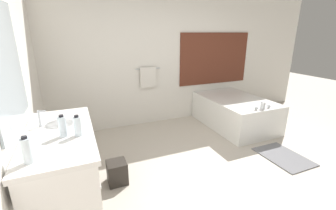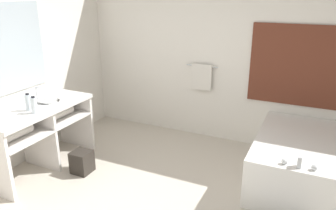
{
  "view_description": "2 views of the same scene",
  "coord_description": "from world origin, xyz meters",
  "px_view_note": "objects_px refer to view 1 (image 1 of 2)",
  "views": [
    {
      "loc": [
        -1.65,
        -2.04,
        1.82
      ],
      "look_at": [
        -0.37,
        0.98,
        0.76
      ],
      "focal_mm": 24.0,
      "sensor_mm": 36.0,
      "label": 1
    },
    {
      "loc": [
        1.3,
        -2.47,
        2.24
      ],
      "look_at": [
        -0.33,
        1.0,
        0.89
      ],
      "focal_mm": 35.0,
      "sensor_mm": 36.0,
      "label": 2
    }
  ],
  "objects_px": {
    "bathtub": "(234,111)",
    "waste_bin": "(117,172)",
    "water_bottle_1": "(63,126)",
    "water_bottle_3": "(27,151)",
    "water_bottle_2": "(78,126)"
  },
  "relations": [
    {
      "from": "bathtub",
      "to": "waste_bin",
      "type": "distance_m",
      "value": 2.73
    },
    {
      "from": "bathtub",
      "to": "water_bottle_2",
      "type": "xyz_separation_m",
      "value": [
        -2.94,
        -1.23,
        0.64
      ]
    },
    {
      "from": "bathtub",
      "to": "waste_bin",
      "type": "bearing_deg",
      "value": -159.81
    },
    {
      "from": "water_bottle_1",
      "to": "water_bottle_2",
      "type": "relative_size",
      "value": 1.04
    },
    {
      "from": "bathtub",
      "to": "water_bottle_2",
      "type": "bearing_deg",
      "value": -157.25
    },
    {
      "from": "water_bottle_1",
      "to": "water_bottle_3",
      "type": "relative_size",
      "value": 0.98
    },
    {
      "from": "water_bottle_3",
      "to": "waste_bin",
      "type": "height_order",
      "value": "water_bottle_3"
    },
    {
      "from": "water_bottle_2",
      "to": "waste_bin",
      "type": "relative_size",
      "value": 0.73
    },
    {
      "from": "water_bottle_1",
      "to": "water_bottle_3",
      "type": "xyz_separation_m",
      "value": [
        -0.24,
        -0.41,
        0.0
      ]
    },
    {
      "from": "bathtub",
      "to": "waste_bin",
      "type": "xyz_separation_m",
      "value": [
        -2.56,
        -0.94,
        -0.17
      ]
    },
    {
      "from": "bathtub",
      "to": "water_bottle_3",
      "type": "bearing_deg",
      "value": -154.21
    },
    {
      "from": "water_bottle_3",
      "to": "bathtub",
      "type": "bearing_deg",
      "value": 25.79
    },
    {
      "from": "water_bottle_1",
      "to": "waste_bin",
      "type": "distance_m",
      "value": 1.0
    },
    {
      "from": "water_bottle_1",
      "to": "water_bottle_3",
      "type": "height_order",
      "value": "water_bottle_3"
    },
    {
      "from": "water_bottle_1",
      "to": "bathtub",
      "type": "bearing_deg",
      "value": 21.21
    }
  ]
}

